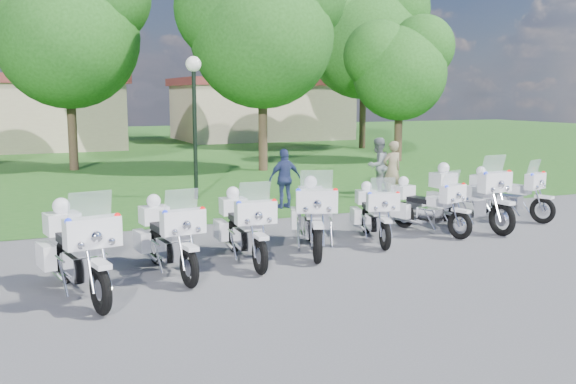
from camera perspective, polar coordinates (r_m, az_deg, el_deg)
name	(u,v)px	position (r m, az deg, el deg)	size (l,w,h in m)	color
ground	(287,250)	(12.64, -0.13, -5.16)	(100.00, 100.00, 0.00)	#5B5B61
grass_lawn	(102,147)	(38.70, -16.18, 3.85)	(100.00, 48.00, 0.01)	#285F1E
motorcycle_0	(77,249)	(10.20, -18.23, -4.87)	(1.12, 2.51, 1.70)	black
motorcycle_1	(168,236)	(11.08, -10.61, -3.86)	(0.91, 2.30, 1.55)	black
motorcycle_2	(244,226)	(11.73, -3.95, -3.01)	(0.83, 2.32, 1.56)	black
motorcycle_3	(313,215)	(12.53, 2.26, -2.03)	(1.38, 2.36, 1.67)	black
motorcycle_4	(374,212)	(13.47, 7.64, -1.81)	(1.05, 2.05, 1.41)	black
motorcycle_5	(426,205)	(14.44, 12.20, -1.17)	(1.07, 2.10, 1.44)	black
motorcycle_6	(467,196)	(15.25, 15.61, -0.33)	(0.98, 2.58, 1.73)	black
motorcycle_7	(506,193)	(16.63, 18.81, -0.08)	(1.24, 2.12, 1.50)	black
lamp_post	(194,92)	(18.69, -8.35, 8.81)	(0.44, 0.44, 4.10)	black
tree_1	(65,23)	(27.32, -19.17, 14.00)	(6.55, 5.59, 8.74)	#38281C
tree_2	(261,22)	(25.81, -2.45, 14.82)	(6.57, 5.61, 8.76)	#38281C
tree_3	(399,65)	(29.73, 9.83, 11.10)	(4.94, 4.21, 6.58)	#38281C
tree_4	(363,31)	(36.80, 6.66, 14.03)	(7.37, 6.29, 9.82)	#38281C
building_east	(261,109)	(44.22, -2.42, 7.42)	(11.44, 7.28, 4.10)	tan
bystander_a	(392,170)	(18.96, 9.24, 1.94)	(0.61, 0.40, 1.68)	gray
bystander_b	(378,166)	(19.78, 7.98, 2.30)	(0.83, 0.65, 1.72)	gray
bystander_c	(285,179)	(17.09, -0.28, 1.18)	(0.93, 0.39, 1.59)	navy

